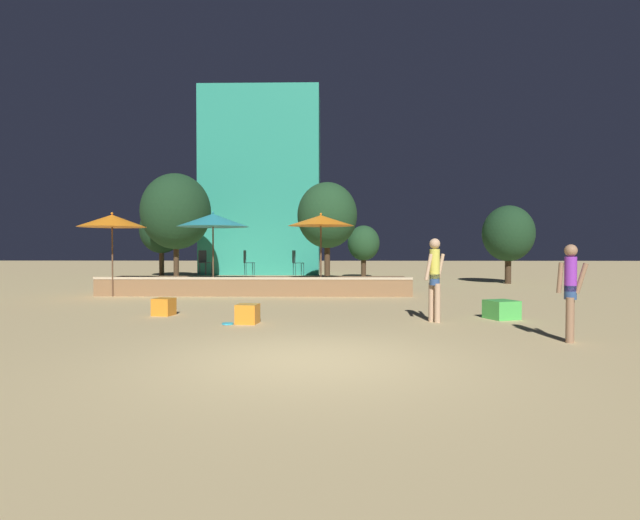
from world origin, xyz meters
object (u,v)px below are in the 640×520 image
Objects in this scene: person_0 at (435,276)px; background_tree_3 at (327,215)px; cube_seat_0 at (164,307)px; background_tree_4 at (176,212)px; cube_seat_2 at (501,310)px; bistro_chair_1 at (296,260)px; frisbee_disc at (228,324)px; cube_seat_1 at (248,314)px; person_1 at (570,289)px; background_tree_0 at (364,243)px; patio_umbrella_0 at (213,220)px; bistro_chair_0 at (247,260)px; patio_umbrella_1 at (321,221)px; background_tree_1 at (161,230)px; bistro_chair_2 at (204,260)px; background_tree_2 at (508,234)px; patio_umbrella_2 at (112,221)px.

person_0 is 13.89m from background_tree_3.
cube_seat_0 is 15.18m from background_tree_4.
cube_seat_2 is at bearing -50.49° from background_tree_4.
bistro_chair_1 is 7.36m from frisbee_disc.
cube_seat_1 is 4.17m from person_0.
person_0 is 0.38× the size of background_tree_3.
person_1 is 19.31m from background_tree_0.
bistro_chair_1 reaches higher than cube_seat_0.
cube_seat_0 is 8.85m from person_1.
cube_seat_1 is 7.13m from bistro_chair_1.
patio_umbrella_0 is at bearing 89.68° from cube_seat_0.
bistro_chair_1 is 0.16× the size of background_tree_4.
bistro_chair_0 is 0.16× the size of background_tree_4.
background_tree_1 is at bearing 128.80° from patio_umbrella_1.
bistro_chair_1 is at bearing -63.96° from bistro_chair_2.
patio_umbrella_0 is 5.54m from cube_seat_0.
person_0 is 1.09× the size of person_1.
background_tree_1 is at bearing 121.68° from background_tree_4.
cube_seat_0 is at bearing 97.09° from person_1.
bistro_chair_0 is (-1.24, 7.34, 0.99)m from cube_seat_1.
background_tree_4 is (-16.37, 3.00, 1.27)m from background_tree_2.
background_tree_2 is at bearing -79.26° from bistro_chair_1.
background_tree_1 is 3.43m from background_tree_4.
background_tree_2 is (4.08, 14.52, 1.40)m from person_1.
patio_umbrella_0 is 2.00m from bistro_chair_0.
background_tree_2 is (12.88, 4.94, 1.11)m from bistro_chair_2.
background_tree_1 is at bearing 113.86° from cube_seat_1.
person_0 is at bearing -88.54° from background_tree_0.
patio_umbrella_0 is 1.02× the size of patio_umbrella_2.
cube_seat_1 is at bearing -66.14° from background_tree_1.
background_tree_2 is at bearing 50.57° from frisbee_disc.
bistro_chair_1 is at bearing 145.57° from patio_umbrella_1.
patio_umbrella_0 reaches higher than cube_seat_0.
bistro_chair_2 is at bearing -124.24° from background_tree_0.
person_1 is 6.66m from frisbee_disc.
background_tree_4 is at bearing 167.85° from background_tree_3.
background_tree_2 is (12.26, 11.22, 2.11)m from cube_seat_0.
background_tree_2 is (18.12, -5.83, -0.40)m from background_tree_1.
background_tree_0 reaches higher than cube_seat_0.
background_tree_3 reaches higher than background_tree_1.
patio_umbrella_1 is 7.42m from cube_seat_2.
patio_umbrella_0 is at bearing 85.94° from bistro_chair_1.
background_tree_1 is (-8.67, 11.28, 1.51)m from bistro_chair_1.
frisbee_disc is (-6.33, 1.86, -0.89)m from person_1.
background_tree_4 is (-6.93, 8.46, 2.38)m from bistro_chair_1.
bistro_chair_0 is 1.64m from bistro_chair_2.
background_tree_4 is (-0.79, 9.51, 1.03)m from patio_umbrella_2.
patio_umbrella_2 is 0.51× the size of background_tree_4.
cube_seat_0 is 6.39m from bistro_chair_2.
cube_seat_2 is 0.88× the size of bistro_chair_2.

